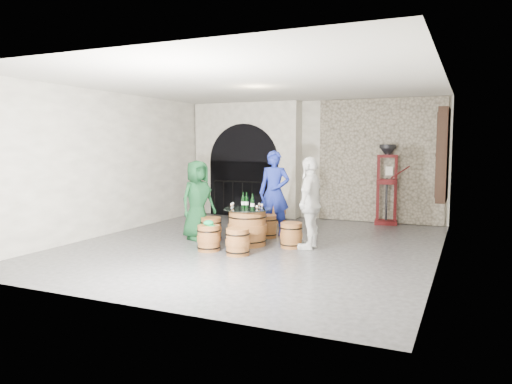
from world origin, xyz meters
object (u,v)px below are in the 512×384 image
at_px(person_green, 198,200).
at_px(wine_bottle_center, 252,203).
at_px(barrel_stool_near_right, 238,242).
at_px(person_blue, 274,193).
at_px(barrel_stool_right, 291,235).
at_px(barrel_stool_far, 267,226).
at_px(wine_bottle_right, 247,202).
at_px(side_barrel, 278,211).
at_px(barrel_stool_left, 211,229).
at_px(corking_press, 387,178).
at_px(barrel_stool_near_left, 209,238).
at_px(wine_bottle_left, 243,202).
at_px(barrel_table, 247,227).
at_px(person_white, 310,203).

xyz_separation_m(person_green, wine_bottle_center, (1.41, -0.28, 0.03)).
distance_m(barrel_stool_near_right, person_blue, 2.29).
bearing_deg(wine_bottle_center, barrel_stool_right, 21.39).
bearing_deg(barrel_stool_far, wine_bottle_right, -95.96).
bearing_deg(wine_bottle_center, side_barrel, 102.31).
bearing_deg(wine_bottle_right, barrel_stool_near_right, -74.63).
height_order(person_blue, wine_bottle_right, person_blue).
bearing_deg(barrel_stool_left, corking_press, 50.31).
distance_m(person_blue, wine_bottle_right, 1.24).
distance_m(barrel_stool_right, person_blue, 1.58).
height_order(barrel_stool_near_left, wine_bottle_left, wine_bottle_left).
bearing_deg(barrel_table, person_white, 9.04).
bearing_deg(side_barrel, person_blue, -71.06).
height_order(wine_bottle_left, wine_bottle_right, same).
relative_size(barrel_stool_near_right, side_barrel, 0.83).
bearing_deg(person_white, barrel_stool_right, -80.79).
height_order(barrel_table, barrel_stool_near_left, barrel_table).
relative_size(barrel_stool_near_right, corking_press, 0.24).
relative_size(barrel_stool_near_left, side_barrel, 0.83).
bearing_deg(barrel_stool_far, person_green, -149.35).
bearing_deg(barrel_stool_near_right, wine_bottle_center, 92.79).
height_order(barrel_table, side_barrel, barrel_table).
distance_m(barrel_stool_far, person_green, 1.61).
bearing_deg(side_barrel, wine_bottle_left, -82.50).
bearing_deg(wine_bottle_center, wine_bottle_left, 149.00).
bearing_deg(corking_press, side_barrel, -170.02).
bearing_deg(barrel_stool_far, person_blue, 87.23).
bearing_deg(person_white, barrel_stool_near_right, -43.95).
bearing_deg(side_barrel, wine_bottle_center, -77.69).
xyz_separation_m(barrel_stool_left, side_barrel, (0.41, 2.78, 0.05)).
height_order(barrel_stool_left, side_barrel, side_barrel).
distance_m(barrel_table, person_green, 1.33).
bearing_deg(barrel_stool_left, wine_bottle_right, -2.82).
distance_m(barrel_stool_far, person_blue, 0.81).
xyz_separation_m(barrel_stool_right, wine_bottle_center, (-0.71, -0.28, 0.63)).
bearing_deg(barrel_table, person_green, 173.55).
xyz_separation_m(barrel_stool_far, barrel_stool_near_right, (0.17, -1.77, 0.00)).
bearing_deg(wine_bottle_right, barrel_stool_left, 177.18).
height_order(barrel_stool_near_left, wine_bottle_center, wine_bottle_center).
xyz_separation_m(barrel_stool_right, barrel_stool_near_right, (-0.68, -1.02, 0.00)).
relative_size(barrel_stool_left, barrel_stool_near_right, 1.00).
bearing_deg(wine_bottle_left, corking_press, 58.90).
bearing_deg(side_barrel, corking_press, 18.31).
bearing_deg(barrel_stool_near_left, wine_bottle_center, 45.64).
height_order(barrel_stool_left, person_blue, person_blue).
distance_m(barrel_table, barrel_stool_right, 0.91).
xyz_separation_m(barrel_table, barrel_stool_near_left, (-0.45, -0.78, -0.12)).
distance_m(barrel_stool_left, wine_bottle_left, 1.01).
distance_m(barrel_stool_near_left, wine_bottle_center, 1.10).
bearing_deg(barrel_stool_left, person_blue, 51.29).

